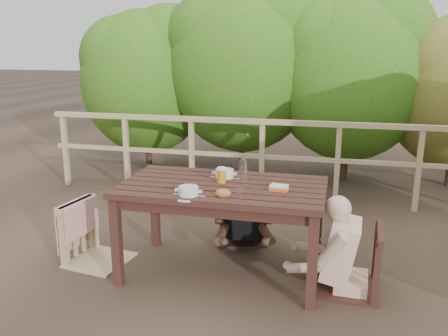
% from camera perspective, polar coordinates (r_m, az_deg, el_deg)
% --- Properties ---
extents(ground, '(60.00, 60.00, 0.00)m').
position_cam_1_polar(ground, '(4.07, -0.17, -12.52)').
color(ground, '#4E3A2C').
rests_on(ground, ground).
extents(table, '(1.65, 0.93, 0.76)m').
position_cam_1_polar(table, '(3.91, -0.18, -7.56)').
color(table, '#331A15').
rests_on(table, ground).
extents(chair_left, '(0.57, 0.57, 1.01)m').
position_cam_1_polar(chair_left, '(4.21, -15.29, -4.69)').
color(chair_left, tan).
rests_on(chair_left, ground).
extents(chair_far, '(0.56, 0.56, 0.93)m').
position_cam_1_polar(chair_far, '(4.54, 2.25, -3.26)').
color(chair_far, '#331A15').
rests_on(chair_far, ground).
extents(chair_right, '(0.52, 0.52, 1.00)m').
position_cam_1_polar(chair_right, '(3.74, 15.20, -7.23)').
color(chair_right, '#331A15').
rests_on(chair_right, ground).
extents(woman, '(0.66, 0.75, 1.30)m').
position_cam_1_polar(woman, '(4.50, 2.32, -0.96)').
color(woman, black).
rests_on(woman, ground).
extents(diner_right, '(0.65, 0.54, 1.24)m').
position_cam_1_polar(diner_right, '(3.70, 15.79, -5.48)').
color(diner_right, beige).
rests_on(diner_right, ground).
extents(railing, '(5.60, 0.10, 1.01)m').
position_cam_1_polar(railing, '(5.75, 4.64, 0.97)').
color(railing, tan).
rests_on(railing, ground).
extents(hedge_row, '(6.60, 1.60, 3.80)m').
position_cam_1_polar(hedge_row, '(6.73, 10.09, 14.78)').
color(hedge_row, '#336017').
rests_on(hedge_row, ground).
extents(soup_near, '(0.25, 0.25, 0.08)m').
position_cam_1_polar(soup_near, '(3.51, -4.34, -2.91)').
color(soup_near, silver).
rests_on(soup_near, table).
extents(soup_far, '(0.26, 0.26, 0.09)m').
position_cam_1_polar(soup_far, '(3.97, 0.08, -0.78)').
color(soup_far, silver).
rests_on(soup_far, table).
extents(bread_roll, '(0.12, 0.09, 0.07)m').
position_cam_1_polar(bread_roll, '(3.48, -0.11, -3.12)').
color(bread_roll, '#AA7C33').
rests_on(bread_roll, table).
extents(beer_glass, '(0.07, 0.07, 0.14)m').
position_cam_1_polar(beer_glass, '(3.81, -0.29, -0.98)').
color(beer_glass, gold).
rests_on(beer_glass, table).
extents(bottle, '(0.06, 0.06, 0.25)m').
position_cam_1_polar(bottle, '(3.83, 2.35, -0.07)').
color(bottle, white).
rests_on(bottle, table).
extents(tumbler, '(0.06, 0.06, 0.07)m').
position_cam_1_polar(tumbler, '(3.54, 1.99, -2.82)').
color(tumbler, silver).
rests_on(tumbler, table).
extents(butter_tub, '(0.15, 0.12, 0.06)m').
position_cam_1_polar(butter_tub, '(3.64, 6.71, -2.53)').
color(butter_tub, white).
rests_on(butter_tub, table).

